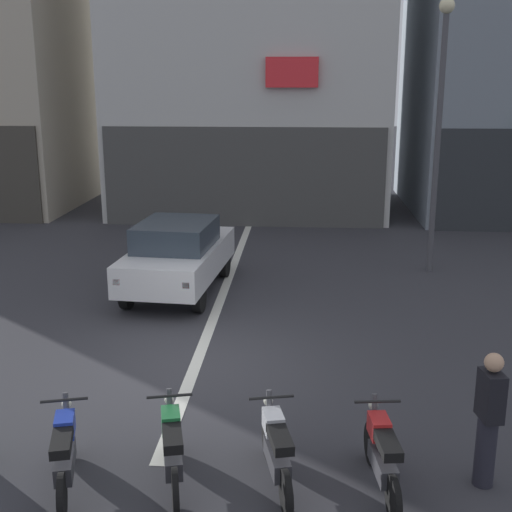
% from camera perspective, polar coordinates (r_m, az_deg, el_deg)
% --- Properties ---
extents(ground_plane, '(120.00, 120.00, 0.00)m').
position_cam_1_polar(ground_plane, '(11.38, -5.22, -9.35)').
color(ground_plane, '#333338').
extents(lane_centre_line, '(0.20, 18.00, 0.01)m').
position_cam_1_polar(lane_centre_line, '(16.98, -2.02, -1.05)').
color(lane_centre_line, silver).
rests_on(lane_centre_line, ground).
extents(building_mid_block, '(9.43, 7.66, 10.53)m').
position_cam_1_polar(building_mid_block, '(25.13, -0.33, 16.21)').
color(building_mid_block, silver).
rests_on(building_mid_block, ground).
extents(car_white_crossing_near, '(2.11, 4.24, 1.64)m').
position_cam_1_polar(car_white_crossing_near, '(14.98, -6.67, 0.18)').
color(car_white_crossing_near, black).
rests_on(car_white_crossing_near, ground).
extents(street_lamp, '(0.36, 0.36, 6.46)m').
position_cam_1_polar(street_lamp, '(16.70, 15.42, 11.93)').
color(street_lamp, '#47474C').
rests_on(street_lamp, ground).
extents(motorcycle_blue_row_leftmost, '(0.61, 1.63, 0.98)m').
position_cam_1_polar(motorcycle_blue_row_leftmost, '(8.39, -15.99, -15.78)').
color(motorcycle_blue_row_leftmost, black).
rests_on(motorcycle_blue_row_leftmost, ground).
extents(motorcycle_green_row_left_mid, '(0.58, 1.64, 0.98)m').
position_cam_1_polar(motorcycle_green_row_left_mid, '(8.24, -7.17, -15.88)').
color(motorcycle_green_row_left_mid, black).
rests_on(motorcycle_green_row_left_mid, ground).
extents(motorcycle_silver_row_centre, '(0.57, 1.64, 0.98)m').
position_cam_1_polar(motorcycle_silver_row_centre, '(8.16, 1.73, -16.13)').
color(motorcycle_silver_row_centre, black).
rests_on(motorcycle_silver_row_centre, ground).
extents(motorcycle_red_row_right_mid, '(0.55, 1.67, 0.98)m').
position_cam_1_polar(motorcycle_red_row_right_mid, '(8.19, 10.69, -16.26)').
color(motorcycle_red_row_right_mid, black).
rests_on(motorcycle_red_row_right_mid, ground).
extents(person_by_motorcycles, '(0.27, 0.39, 1.67)m').
position_cam_1_polar(person_by_motorcycles, '(8.38, 19.23, -12.99)').
color(person_by_motorcycles, '#23232D').
rests_on(person_by_motorcycles, ground).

